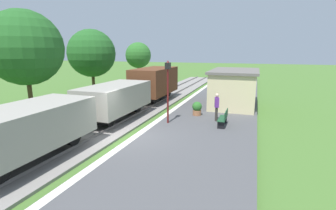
{
  "coord_description": "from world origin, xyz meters",
  "views": [
    {
      "loc": [
        5.9,
        -10.65,
        4.5
      ],
      "look_at": [
        0.66,
        4.3,
        1.01
      ],
      "focal_mm": 26.7,
      "sensor_mm": 36.0,
      "label": 1
    }
  ],
  "objects": [
    {
      "name": "rail_far",
      "position": [
        -3.12,
        0.0,
        0.19
      ],
      "size": [
        0.07,
        60.0,
        0.14
      ],
      "primitive_type": "cube",
      "color": "slate",
      "rests_on": "track_ballast"
    },
    {
      "name": "bench_down_platform",
      "position": [
        4.37,
        13.55,
        0.72
      ],
      "size": [
        0.42,
        1.5,
        0.91
      ],
      "color": "#1E4C2D",
      "rests_on": "platform_slab"
    },
    {
      "name": "track_ballast",
      "position": [
        -2.4,
        0.0,
        0.06
      ],
      "size": [
        3.8,
        60.0,
        0.12
      ],
      "primitive_type": "cube",
      "color": "gray",
      "rests_on": "ground"
    },
    {
      "name": "platform_edge_stripe",
      "position": [
        0.4,
        0.0,
        0.25
      ],
      "size": [
        0.36,
        60.0,
        0.01
      ],
      "primitive_type": "cube",
      "color": "silver",
      "rests_on": "platform_slab"
    },
    {
      "name": "potted_planter",
      "position": [
        2.38,
        5.24,
        0.72
      ],
      "size": [
        0.64,
        0.64,
        0.92
      ],
      "color": "#9E6642",
      "rests_on": "platform_slab"
    },
    {
      "name": "ground_plane",
      "position": [
        0.0,
        0.0,
        0.0
      ],
      "size": [
        160.0,
        160.0,
        0.0
      ],
      "primitive_type": "plane",
      "color": "#47702D"
    },
    {
      "name": "platform_slab",
      "position": [
        3.2,
        0.0,
        0.12
      ],
      "size": [
        6.0,
        60.0,
        0.25
      ],
      "primitive_type": "cube",
      "color": "#4C4C4F",
      "rests_on": "ground"
    },
    {
      "name": "tree_field_left",
      "position": [
        -7.05,
        15.94,
        3.91
      ],
      "size": [
        2.94,
        2.94,
        5.4
      ],
      "color": "#4C3823",
      "rests_on": "ground"
    },
    {
      "name": "bench_near_hut",
      "position": [
        4.37,
        3.36,
        0.72
      ],
      "size": [
        0.42,
        1.5,
        0.91
      ],
      "color": "#1E4C2D",
      "rests_on": "platform_slab"
    },
    {
      "name": "rail_near",
      "position": [
        -1.68,
        0.0,
        0.19
      ],
      "size": [
        0.07,
        60.0,
        0.14
      ],
      "primitive_type": "cube",
      "color": "slate",
      "rests_on": "track_ballast"
    },
    {
      "name": "tree_trackside_far",
      "position": [
        -8.41,
        9.05,
        4.21
      ],
      "size": [
        4.32,
        4.32,
        6.38
      ],
      "color": "#4C3823",
      "rests_on": "ground"
    },
    {
      "name": "lamp_post_near",
      "position": [
        1.14,
        2.91,
        2.8
      ],
      "size": [
        0.28,
        0.28,
        3.7
      ],
      "color": "#591414",
      "rests_on": "platform_slab"
    },
    {
      "name": "freight_train",
      "position": [
        -2.4,
        3.47,
        1.51
      ],
      "size": [
        2.5,
        19.4,
        2.72
      ],
      "color": "gray",
      "rests_on": "rail_near"
    },
    {
      "name": "station_hut",
      "position": [
        4.4,
        9.17,
        1.65
      ],
      "size": [
        3.5,
        5.8,
        2.78
      ],
      "color": "beige",
      "rests_on": "platform_slab"
    },
    {
      "name": "person_waiting",
      "position": [
        3.8,
        4.31,
        1.18
      ],
      "size": [
        0.32,
        0.43,
        1.71
      ],
      "rotation": [
        0.0,
        0.0,
        3.38
      ],
      "color": "#38332D",
      "rests_on": "platform_slab"
    },
    {
      "name": "tree_trackside_mid",
      "position": [
        -7.75,
        1.4,
        4.63
      ],
      "size": [
        4.66,
        4.66,
        6.97
      ],
      "color": "#4C3823",
      "rests_on": "ground"
    }
  ]
}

